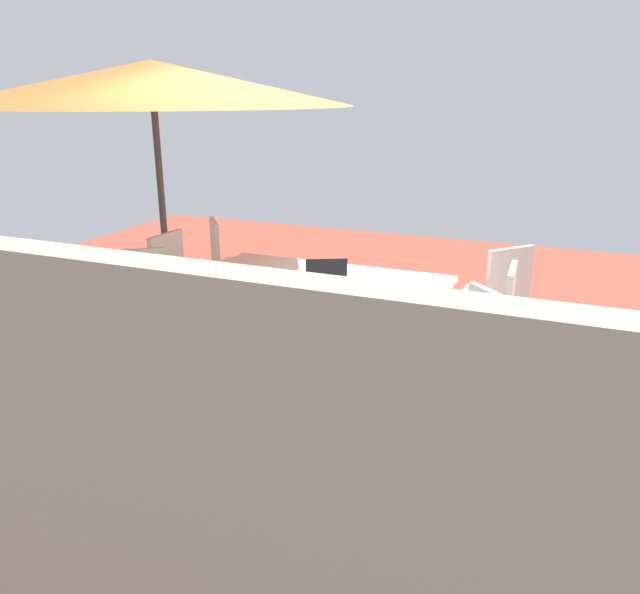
{
  "coord_description": "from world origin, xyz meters",
  "views": [
    {
      "loc": [
        -1.8,
        4.3,
        2.14
      ],
      "look_at": [
        0.0,
        0.0,
        0.58
      ],
      "focal_mm": 34.35,
      "sensor_mm": 36.0,
      "label": 1
    }
  ],
  "objects_px": {
    "chair_northeast": "(141,307)",
    "chair_southwest": "(495,294)",
    "laptop": "(326,277)",
    "cup": "(360,283)",
    "chair_southeast": "(231,262)",
    "chair_west": "(486,322)",
    "patio_umbrella": "(152,84)",
    "dining_table": "(320,285)",
    "chair_east": "(182,283)",
    "chair_northwest": "(467,359)"
  },
  "relations": [
    {
      "from": "chair_northeast",
      "to": "chair_southwest",
      "type": "distance_m",
      "value": 2.87
    },
    {
      "from": "laptop",
      "to": "cup",
      "type": "relative_size",
      "value": 4.82
    },
    {
      "from": "chair_northeast",
      "to": "laptop",
      "type": "height_order",
      "value": "chair_northeast"
    },
    {
      "from": "chair_southeast",
      "to": "cup",
      "type": "distance_m",
      "value": 1.83
    },
    {
      "from": "chair_west",
      "to": "chair_southwest",
      "type": "relative_size",
      "value": 1.0
    },
    {
      "from": "patio_umbrella",
      "to": "chair_west",
      "type": "height_order",
      "value": "patio_umbrella"
    },
    {
      "from": "dining_table",
      "to": "chair_northeast",
      "type": "height_order",
      "value": "chair_northeast"
    },
    {
      "from": "chair_northeast",
      "to": "chair_southeast",
      "type": "xyz_separation_m",
      "value": [
        0.02,
        -1.41,
        0.0
      ]
    },
    {
      "from": "patio_umbrella",
      "to": "chair_east",
      "type": "bearing_deg",
      "value": 147.71
    },
    {
      "from": "chair_southeast",
      "to": "laptop",
      "type": "bearing_deg",
      "value": -159.46
    },
    {
      "from": "chair_east",
      "to": "cup",
      "type": "relative_size",
      "value": 11.93
    },
    {
      "from": "chair_northwest",
      "to": "chair_southeast",
      "type": "bearing_deg",
      "value": -163.78
    },
    {
      "from": "chair_east",
      "to": "chair_southeast",
      "type": "bearing_deg",
      "value": -2.25
    },
    {
      "from": "dining_table",
      "to": "chair_northwest",
      "type": "xyz_separation_m",
      "value": [
        -1.29,
        0.69,
        -0.13
      ]
    },
    {
      "from": "chair_west",
      "to": "chair_east",
      "type": "height_order",
      "value": "same"
    },
    {
      "from": "chair_northeast",
      "to": "chair_east",
      "type": "relative_size",
      "value": 1.0
    },
    {
      "from": "chair_southeast",
      "to": "chair_west",
      "type": "bearing_deg",
      "value": -144.43
    },
    {
      "from": "chair_west",
      "to": "cup",
      "type": "xyz_separation_m",
      "value": [
        0.94,
        0.11,
        0.22
      ]
    },
    {
      "from": "chair_northeast",
      "to": "chair_southwest",
      "type": "height_order",
      "value": "same"
    },
    {
      "from": "chair_northeast",
      "to": "laptop",
      "type": "relative_size",
      "value": 2.47
    },
    {
      "from": "chair_northeast",
      "to": "cup",
      "type": "xyz_separation_m",
      "value": [
        -1.6,
        -0.59,
        0.22
      ]
    },
    {
      "from": "patio_umbrella",
      "to": "chair_southeast",
      "type": "relative_size",
      "value": 3.46
    },
    {
      "from": "chair_northeast",
      "to": "cup",
      "type": "height_order",
      "value": "chair_northeast"
    },
    {
      "from": "chair_west",
      "to": "laptop",
      "type": "bearing_deg",
      "value": -88.69
    },
    {
      "from": "chair_east",
      "to": "cup",
      "type": "bearing_deg",
      "value": -90.68
    },
    {
      "from": "chair_southeast",
      "to": "cup",
      "type": "relative_size",
      "value": 11.93
    },
    {
      "from": "dining_table",
      "to": "chair_west",
      "type": "distance_m",
      "value": 1.31
    },
    {
      "from": "chair_west",
      "to": "chair_southeast",
      "type": "relative_size",
      "value": 1.0
    },
    {
      "from": "dining_table",
      "to": "chair_southeast",
      "type": "distance_m",
      "value": 1.46
    },
    {
      "from": "chair_southeast",
      "to": "patio_umbrella",
      "type": "bearing_deg",
      "value": 110.54
    },
    {
      "from": "chair_northwest",
      "to": "chair_southwest",
      "type": "distance_m",
      "value": 1.4
    },
    {
      "from": "chair_east",
      "to": "chair_southwest",
      "type": "height_order",
      "value": "same"
    },
    {
      "from": "dining_table",
      "to": "laptop",
      "type": "distance_m",
      "value": 0.13
    },
    {
      "from": "chair_southwest",
      "to": "laptop",
      "type": "relative_size",
      "value": 2.47
    },
    {
      "from": "chair_northwest",
      "to": "chair_east",
      "type": "distance_m",
      "value": 2.69
    },
    {
      "from": "dining_table",
      "to": "patio_umbrella",
      "type": "bearing_deg",
      "value": -5.83
    },
    {
      "from": "patio_umbrella",
      "to": "laptop",
      "type": "relative_size",
      "value": 8.57
    },
    {
      "from": "chair_northeast",
      "to": "chair_northwest",
      "type": "height_order",
      "value": "same"
    },
    {
      "from": "cup",
      "to": "chair_northeast",
      "type": "bearing_deg",
      "value": 20.24
    },
    {
      "from": "chair_northwest",
      "to": "laptop",
      "type": "bearing_deg",
      "value": -162.16
    },
    {
      "from": "chair_southeast",
      "to": "chair_northwest",
      "type": "bearing_deg",
      "value": -158.02
    },
    {
      "from": "chair_northwest",
      "to": "chair_east",
      "type": "xyz_separation_m",
      "value": [
        2.6,
        -0.67,
        0.0
      ]
    },
    {
      "from": "chair_southwest",
      "to": "laptop",
      "type": "height_order",
      "value": "chair_southwest"
    },
    {
      "from": "laptop",
      "to": "chair_west",
      "type": "bearing_deg",
      "value": 156.79
    },
    {
      "from": "chair_northeast",
      "to": "chair_west",
      "type": "height_order",
      "value": "same"
    },
    {
      "from": "chair_west",
      "to": "dining_table",
      "type": "bearing_deg",
      "value": -91.13
    },
    {
      "from": "dining_table",
      "to": "laptop",
      "type": "relative_size",
      "value": 5.04
    },
    {
      "from": "laptop",
      "to": "patio_umbrella",
      "type": "bearing_deg",
      "value": -33.83
    },
    {
      "from": "dining_table",
      "to": "chair_southeast",
      "type": "height_order",
      "value": "chair_southeast"
    },
    {
      "from": "chair_southwest",
      "to": "chair_northeast",
      "type": "bearing_deg",
      "value": -19.45
    }
  ]
}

